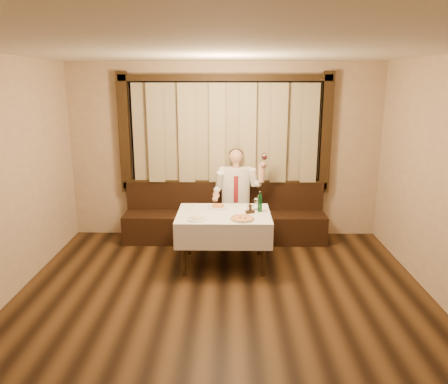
{
  "coord_description": "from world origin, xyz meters",
  "views": [
    {
      "loc": [
        0.08,
        -3.99,
        2.5
      ],
      "look_at": [
        0.0,
        1.9,
        1.0
      ],
      "focal_mm": 35.0,
      "sensor_mm": 36.0,
      "label": 1
    }
  ],
  "objects_px": {
    "cruet_caddy": "(250,210)",
    "seated_man": "(236,190)",
    "green_bottle": "(260,203)",
    "pasta_red": "(218,205)",
    "banquette": "(225,221)",
    "dining_table": "(224,220)",
    "pasta_cream": "(197,217)",
    "pizza": "(242,219)"
  },
  "relations": [
    {
      "from": "pasta_cream",
      "to": "seated_man",
      "type": "height_order",
      "value": "seated_man"
    },
    {
      "from": "pasta_red",
      "to": "cruet_caddy",
      "type": "bearing_deg",
      "value": -30.8
    },
    {
      "from": "pasta_cream",
      "to": "cruet_caddy",
      "type": "distance_m",
      "value": 0.76
    },
    {
      "from": "pasta_red",
      "to": "green_bottle",
      "type": "xyz_separation_m",
      "value": [
        0.58,
        -0.19,
        0.08
      ]
    },
    {
      "from": "pasta_red",
      "to": "seated_man",
      "type": "distance_m",
      "value": 0.73
    },
    {
      "from": "dining_table",
      "to": "pasta_red",
      "type": "relative_size",
      "value": 4.39
    },
    {
      "from": "pasta_red",
      "to": "seated_man",
      "type": "relative_size",
      "value": 0.2
    },
    {
      "from": "dining_table",
      "to": "pizza",
      "type": "height_order",
      "value": "pizza"
    },
    {
      "from": "pasta_red",
      "to": "green_bottle",
      "type": "distance_m",
      "value": 0.62
    },
    {
      "from": "banquette",
      "to": "pasta_red",
      "type": "relative_size",
      "value": 11.06
    },
    {
      "from": "cruet_caddy",
      "to": "seated_man",
      "type": "distance_m",
      "value": 0.95
    },
    {
      "from": "cruet_caddy",
      "to": "seated_man",
      "type": "xyz_separation_m",
      "value": [
        -0.17,
        0.94,
        0.05
      ]
    },
    {
      "from": "dining_table",
      "to": "pasta_cream",
      "type": "xyz_separation_m",
      "value": [
        -0.34,
        -0.3,
        0.14
      ]
    },
    {
      "from": "pasta_red",
      "to": "cruet_caddy",
      "type": "relative_size",
      "value": 2.21
    },
    {
      "from": "pasta_cream",
      "to": "cruet_caddy",
      "type": "height_order",
      "value": "cruet_caddy"
    },
    {
      "from": "pizza",
      "to": "green_bottle",
      "type": "relative_size",
      "value": 1.14
    },
    {
      "from": "dining_table",
      "to": "green_bottle",
      "type": "height_order",
      "value": "green_bottle"
    },
    {
      "from": "dining_table",
      "to": "seated_man",
      "type": "bearing_deg",
      "value": 78.88
    },
    {
      "from": "banquette",
      "to": "green_bottle",
      "type": "bearing_deg",
      "value": -62.62
    },
    {
      "from": "pasta_red",
      "to": "pasta_cream",
      "type": "bearing_deg",
      "value": -114.69
    },
    {
      "from": "green_bottle",
      "to": "seated_man",
      "type": "relative_size",
      "value": 0.19
    },
    {
      "from": "pizza",
      "to": "pasta_cream",
      "type": "bearing_deg",
      "value": -179.35
    },
    {
      "from": "banquette",
      "to": "seated_man",
      "type": "height_order",
      "value": "seated_man"
    },
    {
      "from": "pasta_red",
      "to": "pasta_cream",
      "type": "distance_m",
      "value": 0.62
    },
    {
      "from": "dining_table",
      "to": "pizza",
      "type": "xyz_separation_m",
      "value": [
        0.24,
        -0.29,
        0.12
      ]
    },
    {
      "from": "dining_table",
      "to": "pasta_red",
      "type": "bearing_deg",
      "value": 108.18
    },
    {
      "from": "pasta_cream",
      "to": "seated_man",
      "type": "bearing_deg",
      "value": 66.87
    },
    {
      "from": "cruet_caddy",
      "to": "green_bottle",
      "type": "bearing_deg",
      "value": 5.06
    },
    {
      "from": "pizza",
      "to": "cruet_caddy",
      "type": "relative_size",
      "value": 2.51
    },
    {
      "from": "pasta_red",
      "to": "cruet_caddy",
      "type": "height_order",
      "value": "cruet_caddy"
    },
    {
      "from": "green_bottle",
      "to": "seated_man",
      "type": "bearing_deg",
      "value": 109.81
    },
    {
      "from": "dining_table",
      "to": "pizza",
      "type": "relative_size",
      "value": 3.88
    },
    {
      "from": "pizza",
      "to": "pasta_red",
      "type": "relative_size",
      "value": 1.13
    },
    {
      "from": "pizza",
      "to": "pasta_cream",
      "type": "xyz_separation_m",
      "value": [
        -0.59,
        -0.01,
        0.02
      ]
    },
    {
      "from": "seated_man",
      "to": "pasta_red",
      "type": "bearing_deg",
      "value": -111.81
    },
    {
      "from": "pizza",
      "to": "cruet_caddy",
      "type": "height_order",
      "value": "cruet_caddy"
    },
    {
      "from": "pizza",
      "to": "pasta_red",
      "type": "distance_m",
      "value": 0.65
    },
    {
      "from": "dining_table",
      "to": "seated_man",
      "type": "relative_size",
      "value": 0.86
    },
    {
      "from": "pizza",
      "to": "banquette",
      "type": "bearing_deg",
      "value": 100.54
    },
    {
      "from": "cruet_caddy",
      "to": "banquette",
      "type": "bearing_deg",
      "value": 86.13
    },
    {
      "from": "dining_table",
      "to": "seated_man",
      "type": "distance_m",
      "value": 0.97
    },
    {
      "from": "green_bottle",
      "to": "pasta_red",
      "type": "bearing_deg",
      "value": 161.74
    }
  ]
}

